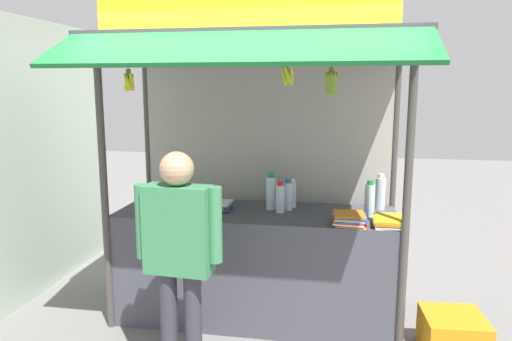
% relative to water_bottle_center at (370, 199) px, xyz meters
% --- Properties ---
extents(ground_plane, '(20.00, 20.00, 0.00)m').
position_rel_water_bottle_center_xyz_m(ground_plane, '(-0.93, -0.02, -1.08)').
color(ground_plane, slate).
extents(stall_counter, '(2.32, 0.77, 0.94)m').
position_rel_water_bottle_center_xyz_m(stall_counter, '(-0.93, -0.02, -0.61)').
color(stall_counter, '#4C4C56').
rests_on(stall_counter, ground).
extents(stall_structure, '(2.52, 1.65, 2.72)m').
position_rel_water_bottle_center_xyz_m(stall_structure, '(-0.93, 0.12, 0.59)').
color(stall_structure, '#4C4742').
rests_on(stall_structure, ground).
extents(water_bottle_center, '(0.08, 0.08, 0.29)m').
position_rel_water_bottle_center_xyz_m(water_bottle_center, '(0.00, 0.00, 0.00)').
color(water_bottle_center, silver).
rests_on(water_bottle_center, stall_counter).
extents(water_bottle_rear_center, '(0.09, 0.09, 0.31)m').
position_rel_water_bottle_center_xyz_m(water_bottle_rear_center, '(0.10, 0.24, 0.01)').
color(water_bottle_rear_center, silver).
rests_on(water_bottle_rear_center, stall_counter).
extents(water_bottle_front_left, '(0.09, 0.09, 0.32)m').
position_rel_water_bottle_center_xyz_m(water_bottle_front_left, '(-0.81, 0.08, 0.01)').
color(water_bottle_front_left, silver).
rests_on(water_bottle_front_left, stall_counter).
extents(water_bottle_mid_right, '(0.07, 0.07, 0.26)m').
position_rel_water_bottle_center_xyz_m(water_bottle_mid_right, '(-0.73, -0.01, -0.02)').
color(water_bottle_mid_right, silver).
rests_on(water_bottle_mid_right, stall_counter).
extents(water_bottle_front_right, '(0.07, 0.07, 0.25)m').
position_rel_water_bottle_center_xyz_m(water_bottle_front_right, '(-0.65, 0.18, -0.02)').
color(water_bottle_front_right, silver).
rests_on(water_bottle_front_right, stall_counter).
extents(water_bottle_back_right, '(0.08, 0.08, 0.27)m').
position_rel_water_bottle_center_xyz_m(water_bottle_back_right, '(-0.67, 0.08, -0.01)').
color(water_bottle_back_right, silver).
rests_on(water_bottle_back_right, stall_counter).
extents(magazine_stack_right, '(0.22, 0.26, 0.06)m').
position_rel_water_bottle_center_xyz_m(magazine_stack_right, '(-1.25, -0.01, -0.11)').
color(magazine_stack_right, black).
rests_on(magazine_stack_right, stall_counter).
extents(magazine_stack_back_left, '(0.25, 0.28, 0.07)m').
position_rel_water_bottle_center_xyz_m(magazine_stack_back_left, '(0.13, -0.27, -0.10)').
color(magazine_stack_back_left, white).
rests_on(magazine_stack_back_left, stall_counter).
extents(magazine_stack_far_right, '(0.24, 0.26, 0.08)m').
position_rel_water_bottle_center_xyz_m(magazine_stack_far_right, '(-1.78, -0.14, -0.10)').
color(magazine_stack_far_right, black).
rests_on(magazine_stack_far_right, stall_counter).
extents(magazine_stack_far_left, '(0.27, 0.27, 0.08)m').
position_rel_water_bottle_center_xyz_m(magazine_stack_far_left, '(-0.16, -0.27, -0.10)').
color(magazine_stack_far_left, yellow).
rests_on(magazine_stack_far_left, stall_counter).
extents(banana_bunch_rightmost, '(0.09, 0.09, 0.30)m').
position_rel_water_bottle_center_xyz_m(banana_bunch_rightmost, '(-1.79, -0.50, 0.94)').
color(banana_bunch_rightmost, '#332D23').
extents(banana_bunch_leftmost, '(0.10, 0.10, 0.26)m').
position_rel_water_bottle_center_xyz_m(banana_bunch_leftmost, '(-0.62, -0.50, 0.98)').
color(banana_bunch_leftmost, '#332D23').
extents(banana_bunch_inner_left, '(0.11, 0.11, 0.33)m').
position_rel_water_bottle_center_xyz_m(banana_bunch_inner_left, '(-0.32, -0.50, 0.92)').
color(banana_bunch_inner_left, '#332D23').
extents(vendor_person, '(0.59, 0.22, 1.57)m').
position_rel_water_bottle_center_xyz_m(vendor_person, '(-1.29, -0.95, -0.14)').
color(vendor_person, '#383842').
rests_on(vendor_person, ground).
extents(plastic_crate, '(0.46, 0.46, 0.31)m').
position_rel_water_bottle_center_xyz_m(plastic_crate, '(0.62, -0.36, -0.93)').
color(plastic_crate, orange).
rests_on(plastic_crate, ground).
extents(neighbour_wall, '(0.20, 2.40, 2.60)m').
position_rel_water_bottle_center_xyz_m(neighbour_wall, '(-3.17, 0.28, 0.22)').
color(neighbour_wall, beige).
rests_on(neighbour_wall, ground).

